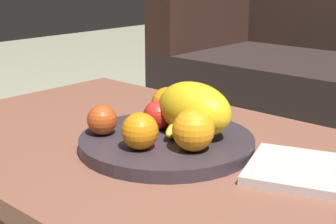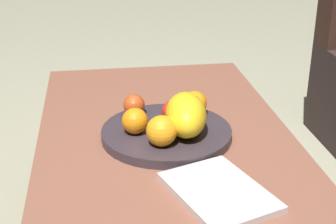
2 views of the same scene
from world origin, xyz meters
name	(u,v)px [view 2 (image 2 of 2)]	position (x,y,z in m)	size (l,w,h in m)	color
coffee_table	(165,146)	(0.00, 0.00, 0.35)	(1.14, 0.69, 0.39)	brown
fruit_bowl	(168,133)	(0.03, 0.00, 0.41)	(0.35, 0.35, 0.03)	#342B32
melon_large_front	(186,115)	(0.06, 0.05, 0.47)	(0.18, 0.11, 0.11)	yellow
orange_front	(195,103)	(-0.06, 0.09, 0.45)	(0.07, 0.07, 0.07)	orange
orange_left	(162,131)	(0.12, -0.03, 0.46)	(0.08, 0.08, 0.08)	orange
orange_right	(135,121)	(0.04, -0.09, 0.45)	(0.07, 0.07, 0.07)	orange
apple_front	(172,111)	(-0.02, 0.02, 0.45)	(0.06, 0.06, 0.06)	red
apple_left	(134,105)	(-0.08, -0.08, 0.45)	(0.06, 0.06, 0.06)	#BF481B
banana_bunch	(183,120)	(0.04, 0.04, 0.45)	(0.18, 0.15, 0.06)	gold
magazine	(219,192)	(0.32, 0.07, 0.40)	(0.25, 0.18, 0.02)	beige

